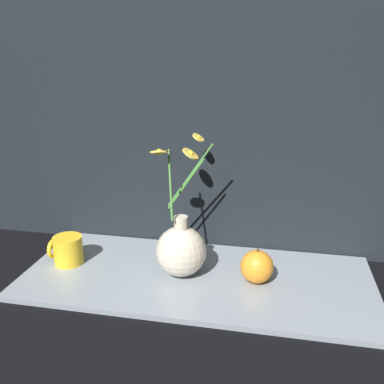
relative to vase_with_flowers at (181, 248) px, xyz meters
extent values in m
plane|color=black|center=(0.04, 0.00, -0.08)|extent=(6.00, 6.00, 0.00)
cube|color=gray|center=(0.04, 0.00, -0.07)|extent=(0.81, 0.35, 0.01)
cube|color=black|center=(0.04, 0.19, 0.47)|extent=(1.31, 0.02, 1.10)
sphere|color=beige|center=(0.00, 0.00, -0.01)|extent=(0.12, 0.12, 0.12)
cylinder|color=beige|center=(0.00, 0.00, 0.06)|extent=(0.03, 0.03, 0.04)
cylinder|color=#4C8E3D|center=(-0.02, -0.01, 0.15)|extent=(0.02, 0.05, 0.15)
cylinder|color=#EAC64C|center=(-0.04, -0.02, 0.23)|extent=(0.05, 0.05, 0.02)
sphere|color=yellow|center=(-0.04, -0.02, 0.23)|extent=(0.01, 0.01, 0.01)
cylinder|color=#4C8E3D|center=(0.01, 0.05, 0.16)|extent=(0.11, 0.02, 0.16)
cylinder|color=#EAC64C|center=(0.02, 0.11, 0.24)|extent=(0.03, 0.03, 0.02)
sphere|color=yellow|center=(0.02, 0.11, 0.24)|extent=(0.01, 0.01, 0.01)
cylinder|color=#4C8E3D|center=(0.00, 0.04, 0.14)|extent=(0.09, 0.01, 0.13)
cylinder|color=#EAC64C|center=(0.00, 0.08, 0.21)|extent=(0.04, 0.04, 0.03)
sphere|color=yellow|center=(0.00, 0.08, 0.21)|extent=(0.01, 0.01, 0.01)
cylinder|color=yellow|center=(-0.28, -0.01, -0.03)|extent=(0.07, 0.07, 0.07)
torus|color=yellow|center=(-0.33, -0.01, -0.03)|extent=(0.01, 0.05, 0.05)
sphere|color=orange|center=(0.18, 0.00, -0.03)|extent=(0.08, 0.08, 0.08)
cylinder|color=#4C3819|center=(0.18, 0.00, 0.01)|extent=(0.00, 0.00, 0.01)
camera|label=1|loc=(0.20, -0.88, 0.43)|focal=40.00mm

